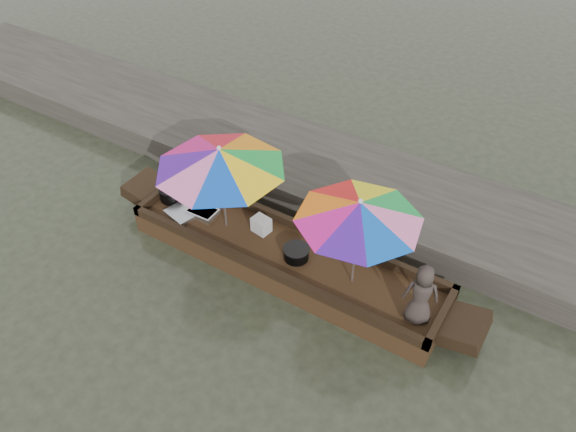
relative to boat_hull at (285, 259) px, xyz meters
The scene contains 11 objects.
water 0.17m from the boat_hull, ahead, with size 80.00×80.00×0.00m, color #282C1E.
dock 2.20m from the boat_hull, 90.00° to the left, with size 22.00×2.20×0.50m, color #2D2B26.
boat_hull is the anchor object (origin of this frame).
cooking_pot 2.36m from the boat_hull, behind, with size 0.41×0.41×0.22m, color black.
tray_crayfish 1.65m from the boat_hull, behind, with size 0.50×0.34×0.09m, color silver.
tray_scallop 1.95m from the boat_hull, behind, with size 0.50×0.34×0.06m, color silver.
charcoal_grill 0.35m from the boat_hull, ahead, with size 0.39×0.39×0.18m, color black.
supply_bag 0.67m from the boat_hull, 160.94° to the left, with size 0.28×0.22×0.26m, color silver.
vendor 2.34m from the boat_hull, ahead, with size 0.49×0.32×0.99m, color #342B28.
umbrella_bow 1.47m from the boat_hull, behind, with size 2.02×2.02×1.55m, color green, non-canonical shape.
umbrella_stern 1.51m from the boat_hull, ahead, with size 1.76×1.76×1.55m, color pink, non-canonical shape.
Camera 1 is at (3.34, -5.25, 6.49)m, focal length 35.00 mm.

